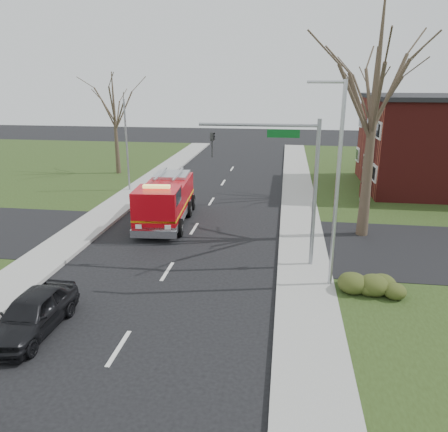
# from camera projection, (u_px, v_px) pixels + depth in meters

# --- Properties ---
(ground) EXTENTS (120.00, 120.00, 0.00)m
(ground) POSITION_uv_depth(u_px,v_px,m) (167.00, 272.00, 19.91)
(ground) COLOR black
(ground) RESTS_ON ground
(sidewalk_right) EXTENTS (2.40, 80.00, 0.15)m
(sidewalk_right) POSITION_uv_depth(u_px,v_px,m) (305.00, 278.00, 19.06)
(sidewalk_right) COLOR gray
(sidewalk_right) RESTS_ON ground
(sidewalk_left) EXTENTS (2.40, 80.00, 0.15)m
(sidewalk_left) POSITION_uv_depth(u_px,v_px,m) (40.00, 262.00, 20.72)
(sidewalk_left) COLOR gray
(sidewalk_left) RESTS_ON ground
(health_center_sign) EXTENTS (0.12, 2.00, 1.40)m
(health_center_sign) POSITION_uv_depth(u_px,v_px,m) (363.00, 193.00, 30.04)
(health_center_sign) COLOR #43110F
(health_center_sign) RESTS_ON ground
(hedge_corner) EXTENTS (2.80, 2.00, 0.90)m
(hedge_corner) POSITION_uv_depth(u_px,v_px,m) (377.00, 282.00, 17.58)
(hedge_corner) COLOR #323F17
(hedge_corner) RESTS_ON lawn_right
(bare_tree_near) EXTENTS (6.00, 6.00, 12.00)m
(bare_tree_near) POSITION_uv_depth(u_px,v_px,m) (375.00, 99.00, 22.07)
(bare_tree_near) COLOR #3F3225
(bare_tree_near) RESTS_ON ground
(bare_tree_far) EXTENTS (5.25, 5.25, 10.50)m
(bare_tree_far) POSITION_uv_depth(u_px,v_px,m) (372.00, 107.00, 30.65)
(bare_tree_far) COLOR #3F3225
(bare_tree_far) RESTS_ON ground
(bare_tree_left) EXTENTS (4.50, 4.50, 9.00)m
(bare_tree_left) POSITION_uv_depth(u_px,v_px,m) (114.00, 112.00, 38.46)
(bare_tree_left) COLOR #3F3225
(bare_tree_left) RESTS_ON ground
(traffic_signal_mast) EXTENTS (5.29, 0.18, 6.80)m
(traffic_signal_mast) POSITION_uv_depth(u_px,v_px,m) (287.00, 167.00, 19.21)
(traffic_signal_mast) COLOR gray
(traffic_signal_mast) RESTS_ON ground
(streetlight_pole) EXTENTS (1.48, 0.16, 8.40)m
(streetlight_pole) POSITION_uv_depth(u_px,v_px,m) (336.00, 182.00, 17.11)
(streetlight_pole) COLOR #B7BABF
(streetlight_pole) RESTS_ON ground
(utility_pole_far) EXTENTS (0.14, 0.14, 7.00)m
(utility_pole_far) POSITION_uv_depth(u_px,v_px,m) (127.00, 147.00, 32.99)
(utility_pole_far) COLOR gray
(utility_pole_far) RESTS_ON ground
(fire_engine) EXTENTS (3.19, 7.35, 2.89)m
(fire_engine) POSITION_uv_depth(u_px,v_px,m) (166.00, 202.00, 26.30)
(fire_engine) COLOR #BD0812
(fire_engine) RESTS_ON ground
(parked_car_maroon) EXTENTS (1.74, 4.20, 1.42)m
(parked_car_maroon) POSITION_uv_depth(u_px,v_px,m) (32.00, 313.00, 14.99)
(parked_car_maroon) COLOR black
(parked_car_maroon) RESTS_ON ground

